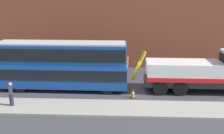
{
  "coord_description": "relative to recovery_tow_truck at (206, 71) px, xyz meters",
  "views": [
    {
      "loc": [
        -0.93,
        -21.55,
        7.66
      ],
      "look_at": [
        -2.01,
        -0.16,
        2.0
      ],
      "focal_mm": 42.66,
      "sensor_mm": 36.0,
      "label": 1
    }
  ],
  "objects": [
    {
      "name": "ground_plane",
      "position": [
        -5.69,
        0.16,
        -1.76
      ],
      "size": [
        120.0,
        120.0,
        0.0
      ],
      "primitive_type": "plane",
      "color": "#38383D"
    },
    {
      "name": "recovery_tow_truck",
      "position": [
        0.0,
        0.0,
        0.0
      ],
      "size": [
        10.15,
        2.73,
        3.67
      ],
      "rotation": [
        0.0,
        0.0,
        -0.01
      ],
      "color": "#2D2D2D",
      "rests_on": "ground_plane"
    },
    {
      "name": "pedestrian_onlooker",
      "position": [
        -14.66,
        -4.08,
        -0.77
      ],
      "size": [
        0.4,
        0.47,
        1.71
      ],
      "rotation": [
        0.0,
        0.0,
        0.43
      ],
      "color": "#232333",
      "rests_on": "near_kerb"
    },
    {
      "name": "double_decker_bus",
      "position": [
        -11.9,
        0.0,
        0.47
      ],
      "size": [
        11.07,
        2.66,
        4.06
      ],
      "rotation": [
        0.0,
        0.0,
        -0.01
      ],
      "color": "#19479E",
      "rests_on": "ground_plane"
    },
    {
      "name": "near_kerb",
      "position": [
        -5.69,
        -4.04,
        -1.68
      ],
      "size": [
        60.0,
        2.8,
        0.15
      ],
      "primitive_type": "cube",
      "color": "gray",
      "rests_on": "ground_plane"
    },
    {
      "name": "traffic_cone_near_bus",
      "position": [
        -5.97,
        -1.76,
        -1.42
      ],
      "size": [
        0.36,
        0.36,
        0.72
      ],
      "color": "orange",
      "rests_on": "ground_plane"
    }
  ]
}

